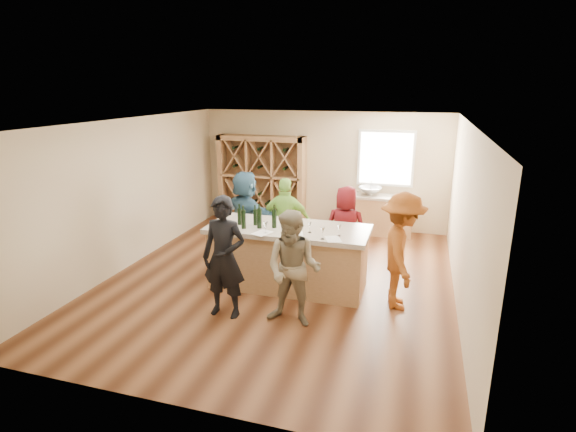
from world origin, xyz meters
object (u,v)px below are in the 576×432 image
(person_near_left, at_px, (224,257))
(person_far_right, at_px, (345,229))
(wine_bottle_a, at_px, (240,217))
(person_near_right, at_px, (293,269))
(wine_bottle_c, at_px, (255,217))
(person_far_mid, at_px, (286,222))
(sink, at_px, (370,191))
(person_server, at_px, (401,251))
(wine_bottle_b, at_px, (244,219))
(person_far_left, at_px, (246,215))
(tasting_counter_base, at_px, (288,259))
(wine_bottle_d, at_px, (259,219))
(wine_bottle_e, at_px, (274,219))
(wine_rack, at_px, (262,180))

(person_near_left, distance_m, person_far_right, 2.67)
(wine_bottle_a, xyz_separation_m, person_near_left, (0.22, -1.14, -0.29))
(person_near_left, height_order, person_near_right, person_near_left)
(wine_bottle_c, relative_size, person_far_mid, 0.16)
(sink, xyz_separation_m, wine_bottle_c, (-1.55, -3.46, 0.20))
(person_server, bearing_deg, wine_bottle_b, 83.25)
(person_far_left, bearing_deg, person_server, -175.28)
(person_server, bearing_deg, person_near_left, 103.97)
(wine_bottle_b, bearing_deg, person_far_right, 40.54)
(tasting_counter_base, relative_size, person_far_right, 1.60)
(tasting_counter_base, height_order, wine_bottle_d, wine_bottle_d)
(wine_bottle_e, xyz_separation_m, person_far_mid, (-0.12, 1.09, -0.38))
(wine_bottle_d, height_order, person_far_right, person_far_right)
(person_near_right, xyz_separation_m, person_far_left, (-1.65, 2.31, 0.03))
(person_near_right, distance_m, person_server, 1.76)
(wine_rack, bearing_deg, wine_bottle_e, -67.12)
(wine_bottle_e, xyz_separation_m, person_near_left, (-0.41, -1.14, -0.31))
(sink, height_order, person_far_right, person_far_right)
(wine_bottle_c, xyz_separation_m, wine_bottle_d, (0.12, -0.14, 0.03))
(wine_bottle_a, xyz_separation_m, wine_bottle_e, (0.62, -0.00, 0.02))
(tasting_counter_base, relative_size, wine_bottle_e, 8.22)
(wine_bottle_c, bearing_deg, person_far_left, 119.04)
(wine_bottle_c, bearing_deg, sink, 65.92)
(person_far_left, bearing_deg, wine_bottle_a, 135.10)
(tasting_counter_base, relative_size, person_far_mid, 1.52)
(sink, distance_m, person_far_right, 2.42)
(person_near_left, bearing_deg, wine_bottle_d, 81.55)
(tasting_counter_base, distance_m, person_far_left, 1.69)
(wine_bottle_c, relative_size, person_near_right, 0.16)
(wine_rack, xyz_separation_m, person_near_left, (1.10, -4.72, -0.17))
(wine_bottle_a, relative_size, person_server, 0.15)
(wine_bottle_b, relative_size, person_near_left, 0.17)
(wine_bottle_e, bearing_deg, wine_bottle_a, 179.76)
(wine_bottle_d, relative_size, person_far_right, 0.20)
(wine_bottle_e, relative_size, person_server, 0.17)
(person_far_left, bearing_deg, person_near_left, 131.94)
(wine_rack, bearing_deg, tasting_counter_base, -63.56)
(person_near_right, xyz_separation_m, person_server, (1.45, 0.99, 0.07))
(wine_rack, xyz_separation_m, wine_bottle_a, (0.89, -3.57, 0.12))
(person_near_right, bearing_deg, tasting_counter_base, 113.75)
(wine_bottle_a, bearing_deg, person_server, -2.33)
(tasting_counter_base, xyz_separation_m, person_far_mid, (-0.34, 0.98, 0.35))
(tasting_counter_base, bearing_deg, person_near_right, -70.23)
(person_near_right, height_order, person_far_mid, person_near_right)
(wine_bottle_c, distance_m, person_far_right, 1.79)
(wine_bottle_d, height_order, person_server, person_server)
(person_near_left, bearing_deg, person_near_right, 2.98)
(tasting_counter_base, bearing_deg, wine_bottle_b, -157.37)
(person_near_left, bearing_deg, wine_bottle_e, 71.37)
(person_near_left, xyz_separation_m, person_far_mid, (0.28, 2.22, -0.07))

